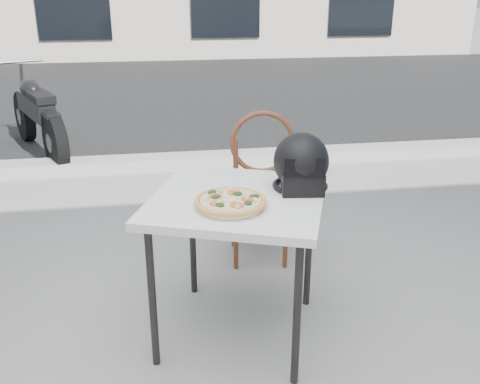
{
  "coord_description": "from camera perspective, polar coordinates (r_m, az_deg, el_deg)",
  "views": [
    {
      "loc": [
        -0.05,
        -1.92,
        1.63
      ],
      "look_at": [
        0.3,
        0.25,
        0.78
      ],
      "focal_mm": 40.0,
      "sensor_mm": 36.0,
      "label": 1
    }
  ],
  "objects": [
    {
      "name": "plate",
      "position": [
        2.31,
        -1.02,
        -1.46
      ],
      "size": [
        0.36,
        0.36,
        0.02
      ],
      "rotation": [
        0.0,
        0.0,
        0.32
      ],
      "color": "white",
      "rests_on": "cafe_table_main"
    },
    {
      "name": "helmet",
      "position": [
        2.51,
        6.55,
        2.9
      ],
      "size": [
        0.29,
        0.3,
        0.27
      ],
      "rotation": [
        0.0,
        0.0,
        -0.13
      ],
      "color": "black",
      "rests_on": "cafe_table_main"
    },
    {
      "name": "cafe_chair_main",
      "position": [
        3.19,
        2.19,
        1.33
      ],
      "size": [
        0.42,
        0.42,
        0.99
      ],
      "rotation": [
        0.0,
        0.0,
        3.03
      ],
      "color": "brown",
      "rests_on": "ground"
    },
    {
      "name": "ground",
      "position": [
        2.52,
        -6.16,
        -19.42
      ],
      "size": [
        80.0,
        80.0,
        0.0
      ],
      "primitive_type": "plane",
      "color": "gray",
      "rests_on": "ground"
    },
    {
      "name": "curb",
      "position": [
        5.16,
        -8.2,
        3.16
      ],
      "size": [
        30.0,
        0.25,
        0.12
      ],
      "primitive_type": "cube",
      "color": "#9F9D95",
      "rests_on": "ground"
    },
    {
      "name": "pizza",
      "position": [
        2.31,
        -1.03,
        -0.96
      ],
      "size": [
        0.39,
        0.39,
        0.04
      ],
      "rotation": [
        0.0,
        0.0,
        -0.3
      ],
      "color": "#E1A452",
      "rests_on": "plate"
    },
    {
      "name": "cafe_table_main",
      "position": [
        2.47,
        -0.26,
        -1.85
      ],
      "size": [
        0.99,
        0.99,
        0.73
      ],
      "rotation": [
        0.0,
        0.0,
        -0.36
      ],
      "color": "white",
      "rests_on": "ground"
    },
    {
      "name": "street_asphalt",
      "position": [
        9.06,
        -8.87,
        10.5
      ],
      "size": [
        30.0,
        8.0,
        0.0
      ],
      "primitive_type": "cube",
      "color": "black",
      "rests_on": "ground"
    },
    {
      "name": "motorcycle",
      "position": [
        5.86,
        -20.84,
        7.59
      ],
      "size": [
        0.83,
        1.71,
        0.91
      ],
      "rotation": [
        0.0,
        0.0,
        0.41
      ],
      "color": "black",
      "rests_on": "street_asphalt"
    }
  ]
}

